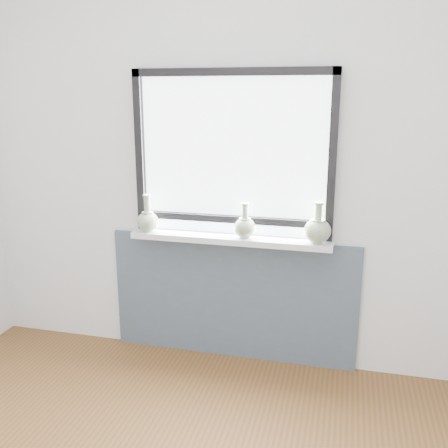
% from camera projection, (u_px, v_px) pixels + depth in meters
% --- Properties ---
extents(back_wall, '(3.60, 0.02, 2.60)m').
position_uv_depth(back_wall, '(234.00, 173.00, 3.24)').
color(back_wall, silver).
rests_on(back_wall, ground).
extents(apron_panel, '(1.70, 0.03, 0.86)m').
position_uv_depth(apron_panel, '(232.00, 299.00, 3.43)').
color(apron_panel, '#495265').
rests_on(apron_panel, ground).
extents(windowsill, '(1.32, 0.18, 0.04)m').
position_uv_depth(windowsill, '(230.00, 239.00, 3.25)').
color(windowsill, white).
rests_on(windowsill, apron_panel).
extents(window, '(1.30, 0.06, 1.05)m').
position_uv_depth(window, '(233.00, 151.00, 3.17)').
color(window, black).
rests_on(window, windowsill).
extents(vase_a, '(0.14, 0.14, 0.25)m').
position_uv_depth(vase_a, '(148.00, 220.00, 3.33)').
color(vase_a, '#97AE88').
rests_on(vase_a, windowsill).
extents(vase_b, '(0.14, 0.14, 0.23)m').
position_uv_depth(vase_b, '(245.00, 226.00, 3.19)').
color(vase_b, '#97AE88').
rests_on(vase_b, windowsill).
extents(vase_c, '(0.17, 0.17, 0.26)m').
position_uv_depth(vase_c, '(317.00, 229.00, 3.07)').
color(vase_c, '#97AE88').
rests_on(vase_c, windowsill).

